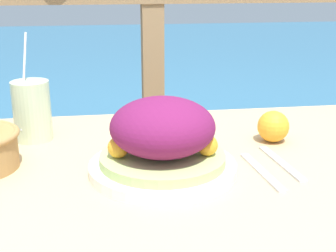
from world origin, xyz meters
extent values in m
cube|color=tan|center=(0.00, 0.00, 0.73)|extent=(1.15, 0.74, 0.04)
cube|color=tan|center=(0.51, 0.31, 0.35)|extent=(0.06, 0.06, 0.71)
cube|color=#937551|center=(0.00, 0.68, 0.51)|extent=(0.07, 0.07, 1.02)
cube|color=teal|center=(0.00, 3.18, 0.24)|extent=(12.00, 4.00, 0.48)
cylinder|color=white|center=(-0.06, -0.03, 0.76)|extent=(0.28, 0.28, 0.02)
cylinder|color=#B7D17A|center=(-0.06, -0.03, 0.78)|extent=(0.24, 0.24, 0.02)
ellipsoid|color=#72194C|center=(-0.06, -0.03, 0.84)|extent=(0.20, 0.20, 0.11)
sphere|color=#F9A328|center=(0.02, -0.05, 0.80)|extent=(0.04, 0.04, 0.04)
sphere|color=#F9A328|center=(-0.15, -0.04, 0.80)|extent=(0.04, 0.04, 0.04)
cylinder|color=beige|center=(-0.33, 0.20, 0.82)|extent=(0.09, 0.09, 0.14)
cylinder|color=white|center=(-0.34, 0.20, 0.88)|extent=(0.02, 0.08, 0.21)
cube|color=silver|center=(0.13, -0.06, 0.75)|extent=(0.03, 0.18, 0.00)
cube|color=silver|center=(0.18, -0.03, 0.75)|extent=(0.03, 0.18, 0.00)
sphere|color=#F9A328|center=(0.21, 0.10, 0.78)|extent=(0.07, 0.07, 0.07)
camera|label=1|loc=(-0.17, -0.86, 1.11)|focal=50.00mm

